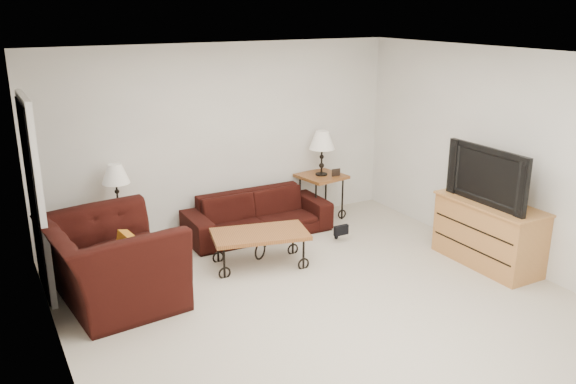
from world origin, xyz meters
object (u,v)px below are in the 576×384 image
at_px(tv_stand, 488,233).
at_px(side_table_right, 321,196).
at_px(side_table_left, 121,233).
at_px(coffee_table, 260,249).
at_px(armchair, 112,262).
at_px(backpack, 337,225).
at_px(sofa, 258,214).
at_px(lamp_left, 117,188).
at_px(television, 493,175).
at_px(lamp_right, 322,153).

bearing_deg(tv_stand, side_table_right, 110.41).
xyz_separation_m(side_table_left, side_table_right, (2.87, 0.00, 0.03)).
relative_size(side_table_left, side_table_right, 0.91).
xyz_separation_m(coffee_table, armchair, (-1.72, -0.09, 0.24)).
xyz_separation_m(side_table_left, backpack, (2.60, -0.84, -0.09)).
height_order(coffee_table, backpack, coffee_table).
relative_size(sofa, backpack, 4.84).
relative_size(lamp_left, tv_stand, 0.45).
relative_size(television, backpack, 2.88).
bearing_deg(lamp_left, side_table_left, 0.00).
bearing_deg(television, armchair, -105.79).
relative_size(sofa, lamp_right, 3.04).
bearing_deg(tv_stand, side_table_left, 148.04).
height_order(side_table_right, backpack, side_table_right).
bearing_deg(lamp_right, television, -70.02).
height_order(lamp_left, television, television).
height_order(coffee_table, armchair, armchair).
bearing_deg(lamp_right, lamp_left, 180.00).
distance_m(coffee_table, tv_stand, 2.69).
bearing_deg(lamp_right, armchair, -159.96).
bearing_deg(lamp_right, side_table_left, 180.00).
height_order(lamp_right, tv_stand, lamp_right).
height_order(side_table_left, armchair, armchair).
distance_m(sofa, side_table_right, 1.12).
relative_size(sofa, side_table_left, 3.34).
bearing_deg(side_table_right, coffee_table, -144.20).
height_order(lamp_left, coffee_table, lamp_left).
distance_m(lamp_left, backpack, 2.81).
height_order(tv_stand, backpack, tv_stand).
xyz_separation_m(side_table_right, coffee_table, (-1.51, -1.09, -0.11)).
bearing_deg(armchair, side_table_right, -75.97).
bearing_deg(lamp_left, tv_stand, -31.96).
height_order(sofa, tv_stand, tv_stand).
bearing_deg(side_table_right, tv_stand, -69.59).
height_order(television, backpack, television).
bearing_deg(side_table_right, lamp_left, 180.00).
xyz_separation_m(sofa, television, (1.95, -2.16, 0.82)).
bearing_deg(side_table_right, backpack, -108.12).
relative_size(tv_stand, television, 1.12).
distance_m(coffee_table, armchair, 1.74).
bearing_deg(lamp_right, side_table_right, 0.00).
bearing_deg(coffee_table, side_table_left, 141.34).
xyz_separation_m(coffee_table, television, (2.36, -1.25, 0.89)).
xyz_separation_m(sofa, lamp_right, (1.10, 0.18, 0.67)).
bearing_deg(lamp_right, coffee_table, -144.20).
bearing_deg(backpack, television, -64.95).
xyz_separation_m(armchair, tv_stand, (4.11, -1.15, -0.06)).
bearing_deg(lamp_right, backpack, -108.12).
relative_size(armchair, tv_stand, 1.07).
distance_m(lamp_left, coffee_table, 1.87).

